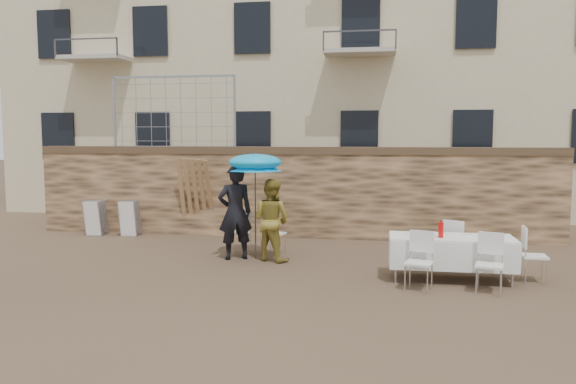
# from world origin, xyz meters

# --- Properties ---
(ground) EXTENTS (80.00, 80.00, 0.00)m
(ground) POSITION_xyz_m (0.00, 0.00, 0.00)
(ground) COLOR brown
(ground) RESTS_ON ground
(stone_wall) EXTENTS (13.00, 0.50, 2.20)m
(stone_wall) POSITION_xyz_m (0.00, 5.00, 1.10)
(stone_wall) COLOR brown
(stone_wall) RESTS_ON ground
(chain_link_fence) EXTENTS (3.20, 0.06, 1.80)m
(chain_link_fence) POSITION_xyz_m (-3.00, 5.00, 3.10)
(chain_link_fence) COLOR gray
(chain_link_fence) RESTS_ON stone_wall
(man_suit) EXTENTS (0.83, 0.73, 1.92)m
(man_suit) POSITION_xyz_m (-0.69, 2.24, 0.96)
(man_suit) COLOR black
(man_suit) RESTS_ON ground
(woman_dress) EXTENTS (0.99, 0.90, 1.65)m
(woman_dress) POSITION_xyz_m (0.06, 2.24, 0.83)
(woman_dress) COLOR gold
(woman_dress) RESTS_ON ground
(umbrella) EXTENTS (1.12, 1.12, 2.03)m
(umbrella) POSITION_xyz_m (-0.29, 2.34, 1.91)
(umbrella) COLOR #3F3F44
(umbrella) RESTS_ON ground
(couple_chair_left) EXTENTS (0.58, 0.58, 0.96)m
(couple_chair_left) POSITION_xyz_m (-0.69, 2.79, 0.48)
(couple_chair_left) COLOR white
(couple_chair_left) RESTS_ON ground
(couple_chair_right) EXTENTS (0.60, 0.60, 0.96)m
(couple_chair_right) POSITION_xyz_m (0.01, 2.79, 0.48)
(couple_chair_right) COLOR white
(couple_chair_right) RESTS_ON ground
(banquet_table) EXTENTS (2.10, 0.85, 0.78)m
(banquet_table) POSITION_xyz_m (3.44, 1.19, 0.73)
(banquet_table) COLOR white
(banquet_table) RESTS_ON ground
(soda_bottle) EXTENTS (0.09, 0.09, 0.26)m
(soda_bottle) POSITION_xyz_m (3.24, 1.04, 0.91)
(soda_bottle) COLOR red
(soda_bottle) RESTS_ON banquet_table
(table_chair_front_left) EXTENTS (0.60, 0.60, 0.96)m
(table_chair_front_left) POSITION_xyz_m (2.84, 0.44, 0.48)
(table_chair_front_left) COLOR white
(table_chair_front_left) RESTS_ON ground
(table_chair_front_right) EXTENTS (0.58, 0.58, 0.96)m
(table_chair_front_right) POSITION_xyz_m (3.94, 0.44, 0.48)
(table_chair_front_right) COLOR white
(table_chair_front_right) RESTS_ON ground
(table_chair_back) EXTENTS (0.66, 0.66, 0.96)m
(table_chair_back) POSITION_xyz_m (3.64, 1.99, 0.48)
(table_chair_back) COLOR white
(table_chair_back) RESTS_ON ground
(table_chair_side) EXTENTS (0.50, 0.50, 0.96)m
(table_chair_side) POSITION_xyz_m (4.84, 1.29, 0.48)
(table_chair_side) COLOR white
(table_chair_side) RESTS_ON ground
(chair_stack_left) EXTENTS (0.46, 0.55, 0.92)m
(chair_stack_left) POSITION_xyz_m (-4.87, 4.56, 0.46)
(chair_stack_left) COLOR white
(chair_stack_left) RESTS_ON ground
(chair_stack_right) EXTENTS (0.46, 0.47, 0.92)m
(chair_stack_right) POSITION_xyz_m (-3.97, 4.56, 0.46)
(chair_stack_right) COLOR white
(chair_stack_right) RESTS_ON ground
(wood_planks) EXTENTS (0.70, 0.20, 2.00)m
(wood_planks) POSITION_xyz_m (-2.37, 4.63, 1.00)
(wood_planks) COLOR #A37749
(wood_planks) RESTS_ON ground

